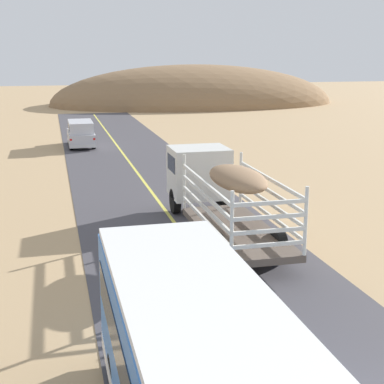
{
  "coord_description": "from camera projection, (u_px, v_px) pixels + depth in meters",
  "views": [
    {
      "loc": [
        -4.79,
        -8.31,
        7.0
      ],
      "look_at": [
        0.0,
        11.25,
        2.09
      ],
      "focal_mm": 53.81,
      "sensor_mm": 36.0,
      "label": 1
    }
  ],
  "objects": [
    {
      "name": "distant_hill",
      "position": [
        194.0,
        104.0,
        79.99
      ],
      "size": [
        39.46,
        23.54,
        10.69
      ],
      "primitive_type": "ellipsoid",
      "color": "olive",
      "rests_on": "ground"
    },
    {
      "name": "livestock_truck",
      "position": [
        212.0,
        183.0,
        23.44
      ],
      "size": [
        2.53,
        9.7,
        3.02
      ],
      "color": "silver",
      "rests_on": "road_surface"
    },
    {
      "name": "car_far",
      "position": [
        81.0,
        132.0,
        43.37
      ],
      "size": [
        1.9,
        4.62,
        1.93
      ],
      "color": "silver",
      "rests_on": "road_surface"
    }
  ]
}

